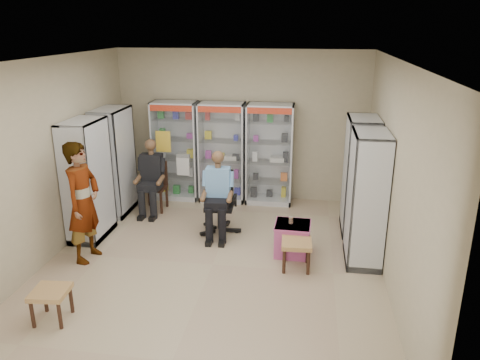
# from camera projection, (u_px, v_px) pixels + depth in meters

# --- Properties ---
(floor) EXTENTS (6.00, 6.00, 0.00)m
(floor) POSITION_uv_depth(u_px,v_px,m) (213.00, 265.00, 7.05)
(floor) COLOR tan
(floor) RESTS_ON ground
(room_shell) EXTENTS (5.02, 6.02, 3.01)m
(room_shell) POSITION_uv_depth(u_px,v_px,m) (210.00, 137.00, 6.42)
(room_shell) COLOR tan
(room_shell) RESTS_ON ground
(cabinet_back_left) EXTENTS (0.90, 0.50, 2.00)m
(cabinet_back_left) POSITION_uv_depth(u_px,v_px,m) (176.00, 151.00, 9.47)
(cabinet_back_left) COLOR silver
(cabinet_back_left) RESTS_ON floor
(cabinet_back_mid) EXTENTS (0.90, 0.50, 2.00)m
(cabinet_back_mid) POSITION_uv_depth(u_px,v_px,m) (222.00, 153.00, 9.34)
(cabinet_back_mid) COLOR silver
(cabinet_back_mid) RESTS_ON floor
(cabinet_back_right) EXTENTS (0.90, 0.50, 2.00)m
(cabinet_back_right) POSITION_uv_depth(u_px,v_px,m) (270.00, 155.00, 9.21)
(cabinet_back_right) COLOR #9D9FA4
(cabinet_back_right) RESTS_ON floor
(cabinet_right_far) EXTENTS (0.90, 0.50, 2.00)m
(cabinet_right_far) POSITION_uv_depth(u_px,v_px,m) (360.00, 176.00, 7.92)
(cabinet_right_far) COLOR #B1B3B8
(cabinet_right_far) RESTS_ON floor
(cabinet_right_near) EXTENTS (0.90, 0.50, 2.00)m
(cabinet_right_near) POSITION_uv_depth(u_px,v_px,m) (366.00, 199.00, 6.89)
(cabinet_right_near) COLOR #AFB1B6
(cabinet_right_near) RESTS_ON floor
(cabinet_left_far) EXTENTS (0.90, 0.50, 2.00)m
(cabinet_left_far) POSITION_uv_depth(u_px,v_px,m) (114.00, 162.00, 8.73)
(cabinet_left_far) COLOR #B9BCC1
(cabinet_left_far) RESTS_ON floor
(cabinet_left_near) EXTENTS (0.90, 0.50, 2.00)m
(cabinet_left_near) POSITION_uv_depth(u_px,v_px,m) (88.00, 180.00, 7.70)
(cabinet_left_near) COLOR #AEB0B5
(cabinet_left_near) RESTS_ON floor
(wooden_chair) EXTENTS (0.42, 0.42, 0.94)m
(wooden_chair) POSITION_uv_depth(u_px,v_px,m) (154.00, 187.00, 8.99)
(wooden_chair) COLOR black
(wooden_chair) RESTS_ON floor
(seated_customer) EXTENTS (0.44, 0.60, 1.34)m
(seated_customer) POSITION_uv_depth(u_px,v_px,m) (153.00, 178.00, 8.88)
(seated_customer) COLOR black
(seated_customer) RESTS_ON floor
(office_chair) EXTENTS (0.62, 0.62, 1.09)m
(office_chair) POSITION_uv_depth(u_px,v_px,m) (219.00, 203.00, 7.98)
(office_chair) COLOR black
(office_chair) RESTS_ON floor
(seated_shopkeeper) EXTENTS (0.49, 0.65, 1.38)m
(seated_shopkeeper) POSITION_uv_depth(u_px,v_px,m) (219.00, 196.00, 7.89)
(seated_shopkeeper) COLOR #74ABE5
(seated_shopkeeper) RESTS_ON floor
(pink_trunk) EXTENTS (0.54, 0.52, 0.51)m
(pink_trunk) POSITION_uv_depth(u_px,v_px,m) (292.00, 239.00, 7.31)
(pink_trunk) COLOR #AF4673
(pink_trunk) RESTS_ON floor
(tea_glass) EXTENTS (0.07, 0.07, 0.10)m
(tea_glass) POSITION_uv_depth(u_px,v_px,m) (291.00, 220.00, 7.24)
(tea_glass) COLOR #502206
(tea_glass) RESTS_ON pink_trunk
(woven_stool_a) EXTENTS (0.45, 0.45, 0.44)m
(woven_stool_a) POSITION_uv_depth(u_px,v_px,m) (296.00, 255.00, 6.89)
(woven_stool_a) COLOR olive
(woven_stool_a) RESTS_ON floor
(woven_stool_b) EXTENTS (0.45, 0.45, 0.42)m
(woven_stool_b) POSITION_uv_depth(u_px,v_px,m) (52.00, 305.00, 5.67)
(woven_stool_b) COLOR #B3844B
(woven_stool_b) RESTS_ON floor
(standing_man) EXTENTS (0.52, 0.72, 1.85)m
(standing_man) POSITION_uv_depth(u_px,v_px,m) (83.00, 202.00, 6.96)
(standing_man) COLOR #959598
(standing_man) RESTS_ON floor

